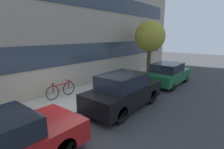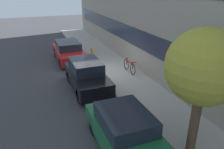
# 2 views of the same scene
# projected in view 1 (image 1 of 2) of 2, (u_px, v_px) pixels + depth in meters

# --- Properties ---
(ground_plane) EXTENTS (56.00, 56.00, 0.00)m
(ground_plane) POSITION_uv_depth(u_px,v_px,m) (80.00, 113.00, 7.04)
(ground_plane) COLOR #38383A
(sidewalk_strip) EXTENTS (28.00, 2.62, 0.12)m
(sidewalk_strip) POSITION_uv_depth(u_px,v_px,m) (60.00, 104.00, 7.84)
(sidewalk_strip) COLOR #A8A399
(sidewalk_strip) RESTS_ON ground_plane
(parked_car_black) EXTENTS (3.87, 1.62, 1.52)m
(parked_car_black) POSITION_uv_depth(u_px,v_px,m) (124.00, 91.00, 7.41)
(parked_car_black) COLOR black
(parked_car_black) RESTS_ON ground_plane
(parked_car_green) EXTENTS (3.84, 1.72, 1.36)m
(parked_car_green) POSITION_uv_depth(u_px,v_px,m) (168.00, 74.00, 11.12)
(parked_car_green) COLOR #195B33
(parked_car_green) RESTS_ON ground_plane
(bicycle) EXTENTS (1.61, 0.44, 0.78)m
(bicycle) POSITION_uv_depth(u_px,v_px,m) (61.00, 90.00, 8.46)
(bicycle) COLOR black
(bicycle) RESTS_ON sidewalk_strip
(street_tree) EXTENTS (2.18, 2.18, 3.98)m
(street_tree) POSITION_uv_depth(u_px,v_px,m) (150.00, 37.00, 12.47)
(street_tree) COLOR brown
(street_tree) RESTS_ON sidewalk_strip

